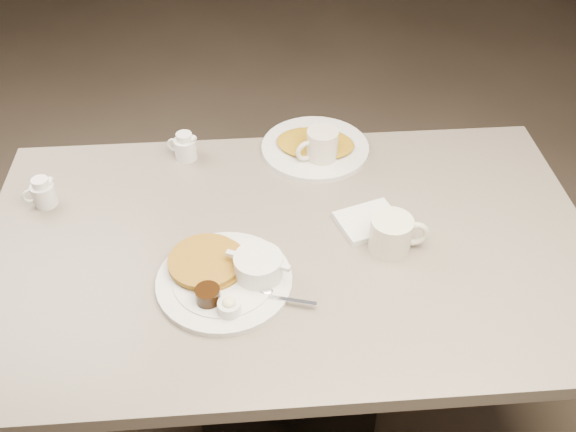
{
  "coord_description": "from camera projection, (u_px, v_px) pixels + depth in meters",
  "views": [
    {
      "loc": [
        -0.09,
        -1.11,
        1.84
      ],
      "look_at": [
        0.0,
        0.02,
        0.82
      ],
      "focal_mm": 39.83,
      "sensor_mm": 36.0,
      "label": 1
    }
  ],
  "objects": [
    {
      "name": "coffee_mug_near",
      "position": [
        393.0,
        234.0,
        1.51
      ],
      "size": [
        0.14,
        0.1,
        0.09
      ],
      "color": "beige",
      "rests_on": "diner_table"
    },
    {
      "name": "hash_plate",
      "position": [
        315.0,
        146.0,
        1.83
      ],
      "size": [
        0.37,
        0.37,
        0.04
      ],
      "color": "silver",
      "rests_on": "diner_table"
    },
    {
      "name": "napkin",
      "position": [
        369.0,
        222.0,
        1.6
      ],
      "size": [
        0.18,
        0.16,
        0.02
      ],
      "color": "silver",
      "rests_on": "diner_table"
    },
    {
      "name": "diner_table",
      "position": [
        289.0,
        289.0,
        1.67
      ],
      "size": [
        1.5,
        0.9,
        0.75
      ],
      "color": "slate",
      "rests_on": "ground"
    },
    {
      "name": "coffee_mug_far",
      "position": [
        321.0,
        147.0,
        1.76
      ],
      "size": [
        0.13,
        0.11,
        0.1
      ],
      "color": "beige",
      "rests_on": "diner_table"
    },
    {
      "name": "creamer_right",
      "position": [
        185.0,
        147.0,
        1.79
      ],
      "size": [
        0.09,
        0.07,
        0.08
      ],
      "color": "silver",
      "rests_on": "diner_table"
    },
    {
      "name": "creamer_left",
      "position": [
        43.0,
        193.0,
        1.64
      ],
      "size": [
        0.09,
        0.06,
        0.08
      ],
      "color": "silver",
      "rests_on": "diner_table"
    },
    {
      "name": "main_plate",
      "position": [
        228.0,
        274.0,
        1.45
      ],
      "size": [
        0.41,
        0.41,
        0.07
      ],
      "color": "silver",
      "rests_on": "diner_table"
    }
  ]
}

